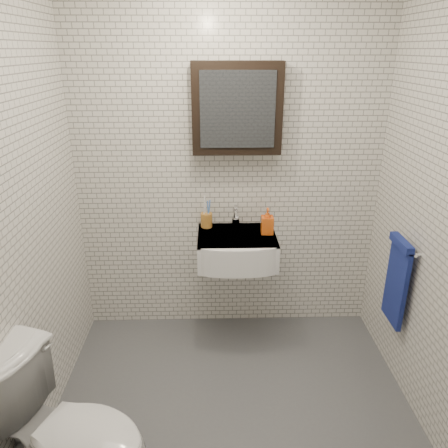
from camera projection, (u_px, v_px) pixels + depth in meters
name	position (u px, v px, depth m)	size (l,w,h in m)	color
ground	(234.00, 411.00, 2.67)	(2.20, 2.00, 0.01)	#505258
room_shell	(237.00, 182.00, 2.13)	(2.22, 2.02, 2.51)	silver
washbasin	(237.00, 249.00, 3.07)	(0.55, 0.50, 0.20)	white
faucet	(236.00, 218.00, 3.20)	(0.06, 0.20, 0.15)	silver
mirror_cabinet	(237.00, 109.00, 2.90)	(0.60, 0.15, 0.60)	black
towel_rail	(397.00, 278.00, 2.76)	(0.09, 0.30, 0.58)	silver
toothbrush_cup	(207.00, 219.00, 3.19)	(0.10, 0.10, 0.23)	#A56D29
soap_bottle	(267.00, 221.00, 3.07)	(0.08, 0.09, 0.19)	orange
toilet	(68.00, 436.00, 2.02)	(0.45, 0.79, 0.80)	silver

